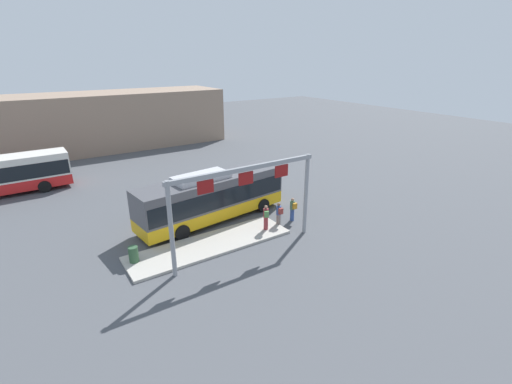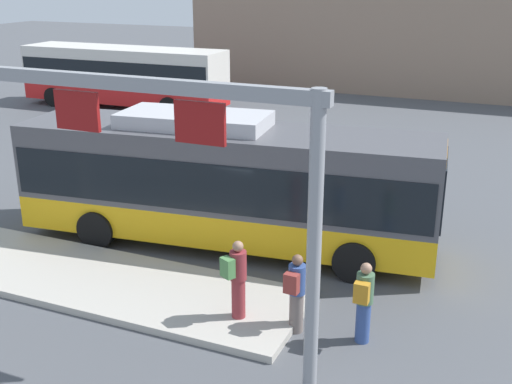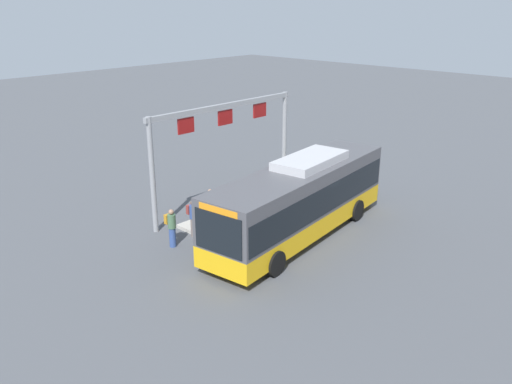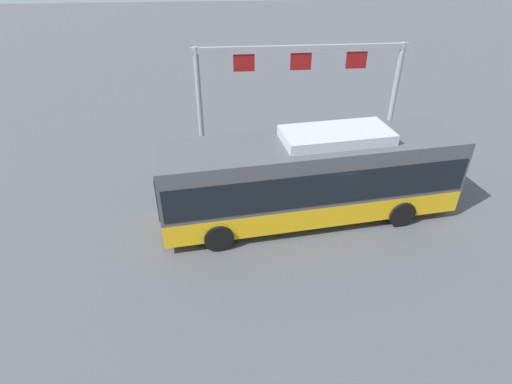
% 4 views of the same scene
% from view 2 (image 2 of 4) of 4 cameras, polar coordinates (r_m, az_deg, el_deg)
% --- Properties ---
extents(ground_plane, '(120.00, 120.00, 0.00)m').
position_cam_2_polar(ground_plane, '(16.77, -2.68, -4.64)').
color(ground_plane, '#4C4F54').
extents(platform_curb, '(10.00, 2.80, 0.16)m').
position_cam_2_polar(platform_curb, '(15.20, -14.45, -7.61)').
color(platform_curb, '#B2ADA3').
rests_on(platform_curb, ground).
extents(bus_main, '(10.90, 3.69, 3.46)m').
position_cam_2_polar(bus_main, '(16.13, -2.80, 1.26)').
color(bus_main, '#EAAD14').
rests_on(bus_main, ground).
extents(bus_background_left, '(11.02, 2.85, 3.10)m').
position_cam_2_polar(bus_background_left, '(34.01, -11.86, 10.43)').
color(bus_background_left, red).
rests_on(bus_background_left, ground).
extents(person_boarding, '(0.52, 0.60, 1.67)m').
position_cam_2_polar(person_boarding, '(12.66, -1.72, -7.73)').
color(person_boarding, maroon).
rests_on(person_boarding, platform_curb).
extents(person_waiting_near, '(0.34, 0.52, 1.67)m').
position_cam_2_polar(person_waiting_near, '(12.32, 9.71, -9.68)').
color(person_waiting_near, '#334C8C').
rests_on(person_waiting_near, ground).
extents(person_waiting_mid, '(0.37, 0.54, 1.67)m').
position_cam_2_polar(person_waiting_mid, '(12.49, 3.64, -8.98)').
color(person_waiting_mid, slate).
rests_on(person_waiting_mid, ground).
extents(platform_sign_gantry, '(9.22, 0.24, 5.20)m').
position_cam_2_polar(platform_sign_gantry, '(11.74, -15.51, 3.51)').
color(platform_sign_gantry, gray).
rests_on(platform_sign_gantry, ground).
extents(station_building, '(26.11, 8.00, 6.65)m').
position_cam_2_polar(station_building, '(40.60, 14.17, 13.85)').
color(station_building, gray).
rests_on(station_building, ground).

